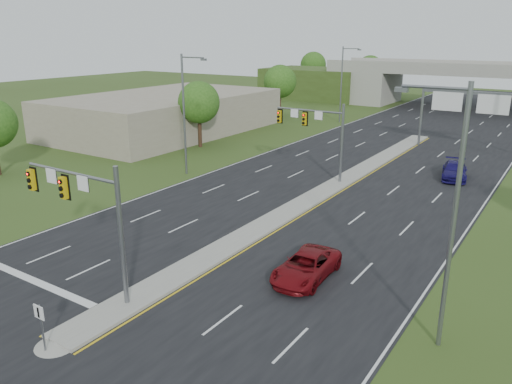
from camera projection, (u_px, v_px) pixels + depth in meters
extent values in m
plane|color=#344819|center=(127.00, 305.00, 24.30)|extent=(240.00, 240.00, 0.00)
cube|color=black|center=(379.00, 161.00, 52.20)|extent=(24.00, 160.00, 0.02)
cube|color=gray|center=(330.00, 188.00, 42.61)|extent=(2.00, 54.00, 0.16)
cone|color=gray|center=(56.00, 344.00, 21.08)|extent=(2.00, 2.00, 0.16)
cube|color=gold|center=(318.00, 186.00, 43.23)|extent=(0.12, 54.00, 0.01)
cube|color=gold|center=(342.00, 191.00, 42.03)|extent=(0.12, 54.00, 0.01)
cube|color=silver|center=(282.00, 147.00, 58.37)|extent=(0.12, 160.00, 0.01)
cube|color=silver|center=(502.00, 177.00, 46.03)|extent=(0.12, 160.00, 0.01)
cube|color=silver|center=(29.00, 279.00, 26.89)|extent=(10.50, 0.50, 0.01)
cylinder|color=slate|center=(122.00, 239.00, 23.24)|extent=(0.24, 0.24, 7.00)
cylinder|color=slate|center=(70.00, 173.00, 24.13)|extent=(6.50, 0.16, 0.16)
cube|color=gold|center=(64.00, 188.00, 24.33)|extent=(0.35, 0.25, 1.10)
cube|color=gold|center=(32.00, 180.00, 25.69)|extent=(0.35, 0.25, 1.10)
cube|color=black|center=(66.00, 187.00, 24.44)|extent=(0.55, 0.04, 1.30)
cube|color=black|center=(34.00, 179.00, 25.80)|extent=(0.55, 0.04, 1.30)
sphere|color=#FF0C05|center=(60.00, 182.00, 24.12)|extent=(0.20, 0.20, 0.20)
sphere|color=#FF0C05|center=(28.00, 174.00, 25.48)|extent=(0.20, 0.20, 0.20)
cube|color=white|center=(51.00, 176.00, 24.90)|extent=(0.75, 0.04, 0.75)
cube|color=white|center=(83.00, 183.00, 23.65)|extent=(0.75, 0.04, 0.75)
cylinder|color=slate|center=(342.00, 145.00, 43.18)|extent=(0.24, 0.24, 7.00)
cylinder|color=slate|center=(309.00, 110.00, 44.07)|extent=(6.50, 0.16, 0.16)
cube|color=gold|center=(304.00, 119.00, 44.26)|extent=(0.35, 0.25, 1.10)
cube|color=gold|center=(279.00, 116.00, 45.62)|extent=(0.35, 0.25, 1.10)
cube|color=black|center=(305.00, 119.00, 44.37)|extent=(0.55, 0.04, 1.30)
cube|color=black|center=(280.00, 116.00, 45.73)|extent=(0.55, 0.04, 1.30)
sphere|color=#FF0C05|center=(304.00, 115.00, 44.05)|extent=(0.20, 0.20, 0.20)
sphere|color=#FF0C05|center=(279.00, 113.00, 45.41)|extent=(0.20, 0.20, 0.20)
cube|color=white|center=(294.00, 113.00, 44.84)|extent=(0.75, 0.04, 0.75)
cube|color=white|center=(319.00, 115.00, 43.58)|extent=(0.75, 0.04, 0.75)
cylinder|color=slate|center=(42.00, 329.00, 20.38)|extent=(0.08, 0.08, 2.20)
cube|color=white|center=(39.00, 312.00, 20.10)|extent=(0.60, 0.04, 0.60)
cube|color=black|center=(38.00, 313.00, 20.07)|extent=(0.10, 0.02, 0.45)
cylinder|color=slate|center=(421.00, 118.00, 58.56)|extent=(0.28, 0.28, 6.60)
cube|color=slate|center=(476.00, 93.00, 54.64)|extent=(11.50, 0.35, 0.35)
cube|color=#0C5724|center=(447.00, 101.00, 56.30)|extent=(3.20, 0.08, 2.00)
cube|color=#0C5724|center=(493.00, 104.00, 53.79)|extent=(3.20, 0.08, 2.00)
cube|color=silver|center=(447.00, 101.00, 56.26)|extent=(3.30, 0.03, 2.10)
cube|color=silver|center=(493.00, 105.00, 53.75)|extent=(3.30, 0.03, 2.10)
cube|color=gray|center=(377.00, 87.00, 96.08)|extent=(6.00, 12.00, 6.00)
cube|color=#344819|center=(317.00, 83.00, 102.87)|extent=(20.00, 14.00, 6.00)
cube|color=gray|center=(473.00, 71.00, 86.10)|extent=(50.00, 12.00, 1.20)
cube|color=gray|center=(467.00, 67.00, 81.16)|extent=(50.00, 0.40, 0.90)
cube|color=gray|center=(480.00, 63.00, 90.41)|extent=(50.00, 0.40, 0.90)
cylinder|color=slate|center=(184.00, 116.00, 45.65)|extent=(0.20, 0.20, 11.00)
cylinder|color=slate|center=(192.00, 57.00, 43.43)|extent=(2.50, 0.12, 0.12)
cube|color=slate|center=(204.00, 60.00, 42.82)|extent=(0.50, 0.25, 0.18)
cylinder|color=slate|center=(341.00, 85.00, 73.56)|extent=(0.20, 0.20, 11.00)
cylinder|color=slate|center=(351.00, 49.00, 71.34)|extent=(2.50, 0.12, 0.12)
cube|color=slate|center=(359.00, 50.00, 70.73)|extent=(0.50, 0.25, 0.18)
cylinder|color=slate|center=(453.00, 224.00, 19.57)|extent=(0.20, 0.20, 11.00)
cylinder|color=slate|center=(435.00, 87.00, 18.66)|extent=(2.50, 0.12, 0.12)
cube|color=slate|center=(402.00, 90.00, 19.36)|extent=(0.50, 0.25, 0.18)
cylinder|color=#382316|center=(200.00, 130.00, 58.08)|extent=(0.44, 0.44, 4.00)
sphere|color=#245115|center=(199.00, 102.00, 57.11)|extent=(4.80, 4.80, 4.80)
cylinder|color=#382316|center=(280.00, 103.00, 80.07)|extent=(0.44, 0.44, 4.25)
sphere|color=#245115|center=(280.00, 81.00, 79.04)|extent=(5.20, 5.20, 5.20)
cylinder|color=#382316|center=(313.00, 80.00, 118.45)|extent=(0.44, 0.44, 4.50)
sphere|color=#245115|center=(313.00, 65.00, 117.36)|extent=(6.00, 6.00, 6.00)
cylinder|color=#382316|center=(369.00, 84.00, 111.17)|extent=(0.44, 0.44, 4.25)
sphere|color=#245115|center=(370.00, 68.00, 110.14)|extent=(5.60, 5.60, 5.60)
cube|color=gray|center=(166.00, 113.00, 67.14)|extent=(18.00, 30.00, 5.00)
imported|color=maroon|center=(306.00, 266.00, 26.73)|extent=(2.56, 5.19, 1.42)
imported|color=#150D53|center=(455.00, 170.00, 45.47)|extent=(3.11, 5.45, 1.49)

